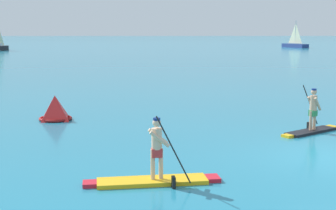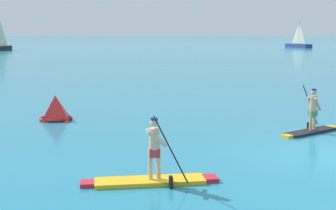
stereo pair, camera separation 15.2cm
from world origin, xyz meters
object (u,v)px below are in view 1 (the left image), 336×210
object	(u,v)px
paddleboarder_mid_center	(312,122)
sailboat_right_horizon	(295,44)
paddleboarder_near_left	(154,171)
race_marker_buoy	(55,109)

from	to	relation	value
paddleboarder_mid_center	sailboat_right_horizon	world-z (taller)	sailboat_right_horizon
paddleboarder_near_left	sailboat_right_horizon	xyz separation A→B (m)	(26.63, 83.46, 0.32)
race_marker_buoy	sailboat_right_horizon	xyz separation A→B (m)	(30.88, 74.96, 0.18)
paddleboarder_mid_center	race_marker_buoy	xyz separation A→B (m)	(-10.00, 2.65, 0.07)
paddleboarder_mid_center	race_marker_buoy	distance (m)	10.35
paddleboarder_near_left	sailboat_right_horizon	distance (m)	87.61
paddleboarder_near_left	race_marker_buoy	xyz separation A→B (m)	(-4.25, 8.50, 0.14)
paddleboarder_mid_center	sailboat_right_horizon	bearing A→B (deg)	39.07
paddleboarder_near_left	paddleboarder_mid_center	world-z (taller)	paddleboarder_near_left
paddleboarder_near_left	race_marker_buoy	world-z (taller)	paddleboarder_near_left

